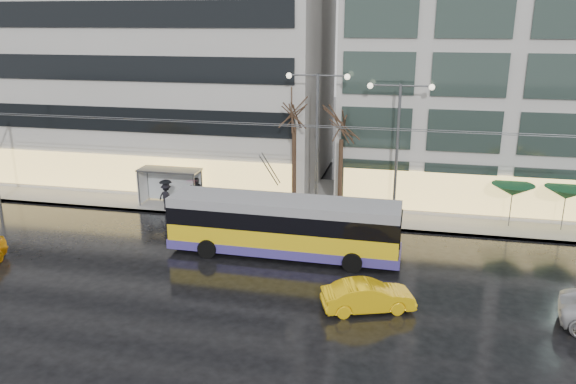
% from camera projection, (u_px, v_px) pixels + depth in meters
% --- Properties ---
extents(ground, '(140.00, 140.00, 0.00)m').
position_uv_depth(ground, '(238.00, 285.00, 27.15)').
color(ground, black).
rests_on(ground, ground).
extents(sidewalk, '(80.00, 10.00, 0.15)m').
position_uv_depth(sidewalk, '(323.00, 200.00, 39.80)').
color(sidewalk, gray).
rests_on(sidewalk, ground).
extents(kerb, '(80.00, 0.10, 0.15)m').
position_uv_depth(kerb, '(311.00, 223.00, 35.18)').
color(kerb, slate).
rests_on(kerb, ground).
extents(building_left, '(34.00, 14.00, 22.00)m').
position_uv_depth(building_left, '(113.00, 35.00, 44.88)').
color(building_left, '#ACA9A4').
rests_on(building_left, sidewalk).
extents(trolleybus, '(12.49, 4.95, 5.77)m').
position_uv_depth(trolleybus, '(283.00, 228.00, 30.17)').
color(trolleybus, yellow).
rests_on(trolleybus, ground).
extents(catenary, '(42.24, 5.12, 7.00)m').
position_uv_depth(catenary, '(292.00, 162.00, 33.11)').
color(catenary, '#595B60').
rests_on(catenary, ground).
extents(bus_shelter, '(4.20, 1.60, 2.51)m').
position_uv_depth(bus_shelter, '(166.00, 178.00, 38.27)').
color(bus_shelter, '#595B60').
rests_on(bus_shelter, sidewalk).
extents(street_lamp_near, '(3.96, 0.36, 9.03)m').
position_uv_depth(street_lamp_near, '(317.00, 125.00, 35.07)').
color(street_lamp_near, '#595B60').
rests_on(street_lamp_near, sidewalk).
extents(street_lamp_far, '(3.96, 0.36, 8.53)m').
position_uv_depth(street_lamp_far, '(398.00, 133.00, 34.14)').
color(street_lamp_far, '#595B60').
rests_on(street_lamp_far, sidewalk).
extents(tree_a, '(3.20, 3.20, 8.40)m').
position_uv_depth(tree_a, '(294.00, 106.00, 35.24)').
color(tree_a, black).
rests_on(tree_a, sidewalk).
extents(tree_b, '(3.20, 3.20, 7.70)m').
position_uv_depth(tree_b, '(342.00, 118.00, 35.02)').
color(tree_b, black).
rests_on(tree_b, sidewalk).
extents(parasol_a, '(2.50, 2.50, 2.65)m').
position_uv_depth(parasol_a, '(513.00, 190.00, 33.86)').
color(parasol_a, '#595B60').
rests_on(parasol_a, sidewalk).
extents(parasol_b, '(2.50, 2.50, 2.65)m').
position_uv_depth(parasol_b, '(566.00, 193.00, 33.25)').
color(parasol_b, '#595B60').
rests_on(parasol_b, sidewalk).
extents(taxi_b, '(4.30, 2.70, 1.34)m').
position_uv_depth(taxi_b, '(368.00, 296.00, 24.63)').
color(taxi_b, yellow).
rests_on(taxi_b, ground).
extents(pedestrian_a, '(1.10, 1.12, 2.19)m').
position_uv_depth(pedestrian_a, '(192.00, 191.00, 36.70)').
color(pedestrian_a, black).
rests_on(pedestrian_a, sidewalk).
extents(pedestrian_b, '(1.16, 1.15, 1.90)m').
position_uv_depth(pedestrian_b, '(196.00, 191.00, 38.30)').
color(pedestrian_b, black).
rests_on(pedestrian_b, sidewalk).
extents(pedestrian_c, '(1.30, 0.99, 2.11)m').
position_uv_depth(pedestrian_c, '(166.00, 194.00, 37.15)').
color(pedestrian_c, black).
rests_on(pedestrian_c, sidewalk).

